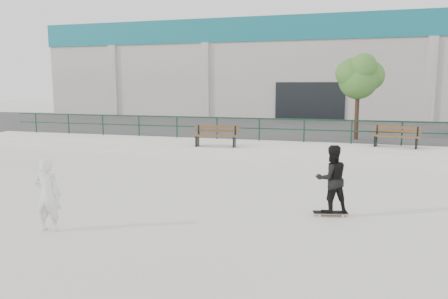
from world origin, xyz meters
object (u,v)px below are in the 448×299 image
(bench_left, at_px, (216,136))
(seated_skater, at_px, (48,195))
(bench_right, at_px, (396,137))
(tree, at_px, (359,76))
(standing_skater, at_px, (332,179))
(skateboard, at_px, (330,213))

(bench_left, distance_m, seated_skater, 9.60)
(bench_right, distance_m, tree, 3.69)
(bench_left, height_order, bench_right, bench_right)
(bench_left, distance_m, tree, 7.32)
(standing_skater, height_order, seated_skater, standing_skater)
(tree, bearing_deg, seated_skater, -114.31)
(standing_skater, bearing_deg, seated_skater, 0.10)
(tree, relative_size, skateboard, 4.83)
(tree, xyz_separation_m, standing_skater, (-0.64, -10.94, -2.54))
(tree, xyz_separation_m, seated_skater, (-6.17, -13.65, -2.65))
(bench_left, bearing_deg, seated_skater, -100.34)
(bench_left, height_order, seated_skater, seated_skater)
(seated_skater, bearing_deg, bench_left, -102.26)
(bench_left, relative_size, seated_skater, 1.24)
(skateboard, bearing_deg, seated_skater, -168.16)
(bench_left, xyz_separation_m, seated_skater, (-0.62, -9.58, -0.16))
(bench_right, bearing_deg, skateboard, -91.86)
(bench_right, xyz_separation_m, skateboard, (-2.14, -8.67, -0.85))
(skateboard, distance_m, standing_skater, 0.80)
(bench_left, relative_size, tree, 0.49)
(standing_skater, bearing_deg, bench_right, -129.85)
(bench_left, distance_m, skateboard, 8.49)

